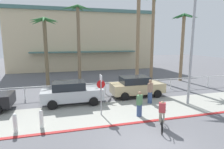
# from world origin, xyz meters

# --- Properties ---
(ground_plane) EXTENTS (80.00, 80.00, 0.00)m
(ground_plane) POSITION_xyz_m (0.00, 10.00, 0.00)
(ground_plane) COLOR #5B5B60
(sidewalk_strip) EXTENTS (44.00, 4.00, 0.02)m
(sidewalk_strip) POSITION_xyz_m (0.00, 4.20, 0.01)
(sidewalk_strip) COLOR #9E9E93
(sidewalk_strip) RESTS_ON ground
(curb_paint) EXTENTS (44.00, 0.24, 0.03)m
(curb_paint) POSITION_xyz_m (0.00, 2.20, 0.01)
(curb_paint) COLOR maroon
(curb_paint) RESTS_ON ground
(building_backdrop) EXTENTS (23.13, 9.85, 9.46)m
(building_backdrop) POSITION_xyz_m (-0.06, 26.22, 4.75)
(building_backdrop) COLOR beige
(building_backdrop) RESTS_ON ground
(rail_fence) EXTENTS (26.17, 0.08, 1.04)m
(rail_fence) POSITION_xyz_m (0.00, 8.50, 0.83)
(rail_fence) COLOR white
(rail_fence) RESTS_ON ground
(stop_sign_bike_lane) EXTENTS (0.52, 0.56, 2.56)m
(stop_sign_bike_lane) POSITION_xyz_m (-1.34, 3.87, 1.68)
(stop_sign_bike_lane) COLOR gray
(stop_sign_bike_lane) RESTS_ON ground
(bollard_1) EXTENTS (0.20, 0.20, 1.00)m
(bollard_1) POSITION_xyz_m (-4.78, 2.95, 0.52)
(bollard_1) COLOR white
(bollard_1) RESTS_ON ground
(bollard_2) EXTENTS (0.20, 0.20, 1.00)m
(bollard_2) POSITION_xyz_m (-6.01, 2.77, 0.52)
(bollard_2) COLOR white
(bollard_2) RESTS_ON ground
(streetlight_curb) EXTENTS (0.24, 2.54, 7.50)m
(streetlight_curb) POSITION_xyz_m (5.31, 4.07, 4.28)
(streetlight_curb) COLOR #9EA0A5
(streetlight_curb) RESTS_ON ground
(palm_tree_1) EXTENTS (2.91, 3.10, 6.88)m
(palm_tree_1) POSITION_xyz_m (-5.04, 12.59, 5.28)
(palm_tree_1) COLOR brown
(palm_tree_1) RESTS_ON ground
(palm_tree_2) EXTENTS (3.65, 3.01, 8.44)m
(palm_tree_2) POSITION_xyz_m (-1.68, 13.97, 6.04)
(palm_tree_2) COLOR #756047
(palm_tree_2) RESTS_ON ground
(palm_tree_3) EXTENTS (3.17, 2.45, 10.16)m
(palm_tree_3) POSITION_xyz_m (4.02, 10.89, 6.93)
(palm_tree_3) COLOR #846B4C
(palm_tree_3) RESTS_ON ground
(palm_tree_4) EXTENTS (2.93, 3.12, 9.81)m
(palm_tree_4) POSITION_xyz_m (6.78, 13.05, 6.99)
(palm_tree_4) COLOR #846B4C
(palm_tree_4) RESTS_ON ground
(palm_tree_5) EXTENTS (3.49, 3.21, 7.67)m
(palm_tree_5) POSITION_xyz_m (9.89, 11.77, 5.77)
(palm_tree_5) COLOR #846B4C
(palm_tree_5) RESTS_ON ground
(car_silver_1) EXTENTS (4.40, 2.02, 1.69)m
(car_silver_1) POSITION_xyz_m (-2.99, 6.54, 0.87)
(car_silver_1) COLOR #B2B7BC
(car_silver_1) RESTS_ON ground
(car_tan_2) EXTENTS (4.40, 2.02, 1.69)m
(car_tan_2) POSITION_xyz_m (2.40, 7.13, 0.87)
(car_tan_2) COLOR tan
(car_tan_2) RESTS_ON ground
(cyclist_black_0) EXTENTS (0.89, 1.64, 1.50)m
(cyclist_black_0) POSITION_xyz_m (1.40, 1.28, 0.69)
(cyclist_black_0) COLOR black
(cyclist_black_0) RESTS_ON ground
(pedestrian_0) EXTENTS (0.47, 0.45, 1.81)m
(pedestrian_0) POSITION_xyz_m (2.64, 5.15, 0.85)
(pedestrian_0) COLOR #384C7A
(pedestrian_0) RESTS_ON ground
(pedestrian_1) EXTENTS (0.46, 0.47, 1.59)m
(pedestrian_1) POSITION_xyz_m (0.88, 3.05, 0.73)
(pedestrian_1) COLOR #384C7A
(pedestrian_1) RESTS_ON ground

